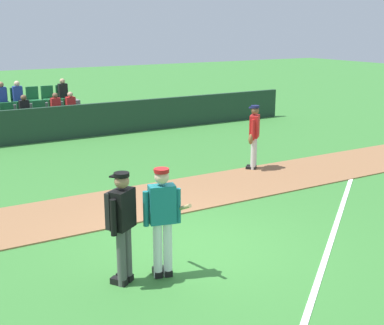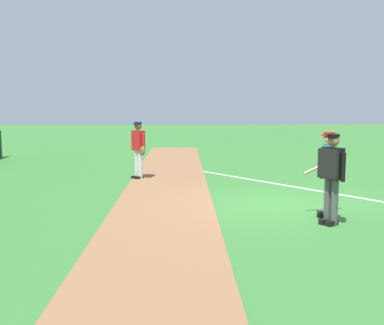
% 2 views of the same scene
% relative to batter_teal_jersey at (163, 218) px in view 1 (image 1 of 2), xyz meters
% --- Properties ---
extents(ground_plane, '(80.00, 80.00, 0.00)m').
position_rel_batter_teal_jersey_xyz_m(ground_plane, '(1.02, 0.74, -0.97)').
color(ground_plane, '#387A33').
extents(infield_dirt_path, '(28.00, 2.26, 0.03)m').
position_rel_batter_teal_jersey_xyz_m(infield_dirt_path, '(1.02, 3.40, -0.95)').
color(infield_dirt_path, '#936642').
rests_on(infield_dirt_path, ground).
extents(foul_line_chalk, '(9.48, 7.52, 0.01)m').
position_rel_batter_teal_jersey_xyz_m(foul_line_chalk, '(4.02, 0.24, -0.96)').
color(foul_line_chalk, white).
rests_on(foul_line_chalk, ground).
extents(dugout_fence, '(20.00, 0.16, 1.16)m').
position_rel_batter_teal_jersey_xyz_m(dugout_fence, '(1.02, 10.79, -0.39)').
color(dugout_fence, '#1E3828').
rests_on(dugout_fence, ground).
extents(stadium_bleachers, '(3.90, 2.10, 1.90)m').
position_rel_batter_teal_jersey_xyz_m(stadium_bleachers, '(1.01, 12.24, -0.44)').
color(stadium_bleachers, slate).
rests_on(stadium_bleachers, ground).
extents(batter_teal_jersey, '(0.61, 0.80, 1.76)m').
position_rel_batter_teal_jersey_xyz_m(batter_teal_jersey, '(0.00, 0.00, 0.00)').
color(batter_teal_jersey, white).
rests_on(batter_teal_jersey, ground).
extents(umpire_home_plate, '(0.53, 0.47, 1.76)m').
position_rel_batter_teal_jersey_xyz_m(umpire_home_plate, '(-0.62, 0.11, 0.03)').
color(umpire_home_plate, '#4C4C4C').
rests_on(umpire_home_plate, ground).
extents(runner_red_jersey, '(0.57, 0.50, 1.76)m').
position_rel_batter_teal_jersey_xyz_m(runner_red_jersey, '(5.02, 4.32, -0.01)').
color(runner_red_jersey, silver).
rests_on(runner_red_jersey, ground).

